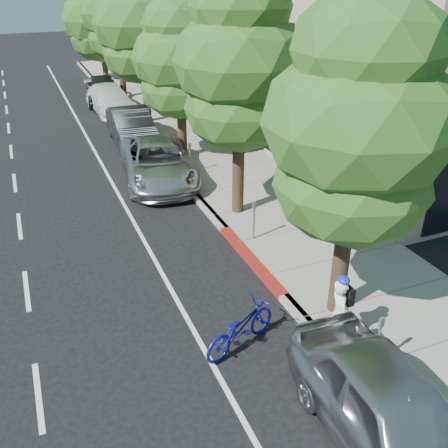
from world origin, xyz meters
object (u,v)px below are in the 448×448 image
silver_suv (158,162)px  near_car_a (393,418)px  pedestrian (239,129)px  bicycle (240,327)px  street_tree_5 (100,20)px  white_pickup (110,99)px  street_tree_3 (141,25)px  dark_sedan (132,128)px  cyclist (339,314)px  dark_suv_far (103,89)px  street_tree_2 (179,60)px  street_tree_4 (117,15)px  street_tree_1 (240,65)px  street_tree_0 (358,127)px

silver_suv → near_car_a: size_ratio=1.13×
pedestrian → bicycle: bearing=40.1°
street_tree_5 → pedestrian: street_tree_5 is taller
white_pickup → pedestrian: 9.80m
street_tree_3 → dark_sedan: size_ratio=1.61×
cyclist → pedestrian: cyclist is taller
dark_sedan → white_pickup: 6.31m
bicycle → dark_suv_far: size_ratio=0.44×
cyclist → dark_sedan: size_ratio=0.35×
street_tree_5 → cyclist: size_ratio=4.00×
street_tree_2 → street_tree_3: size_ratio=0.84×
near_car_a → dark_sedan: bearing=93.8°
bicycle → near_car_a: 3.79m
street_tree_4 → dark_sedan: 10.22m
pedestrian → dark_suv_far: bearing=-95.4°
street_tree_2 → street_tree_1: bearing=-90.0°
cyclist → pedestrian: bearing=-1.3°
white_pickup → dark_suv_far: size_ratio=1.08×
dark_sedan → pedestrian: 5.10m
street_tree_5 → dark_sedan: street_tree_5 is taller
white_pickup → silver_suv: bearing=-94.9°
cyclist → street_tree_3: bearing=11.4°
near_car_a → pedestrian: pedestrian is taller
street_tree_2 → dark_sedan: (-1.59, 2.81, -3.45)m
street_tree_1 → near_car_a: bearing=-98.2°
dark_sedan → street_tree_1: bearing=-77.6°
street_tree_1 → dark_suv_far: 18.06m
street_tree_4 → white_pickup: 5.34m
street_tree_0 → near_car_a: (-1.40, -3.75, -3.94)m
street_tree_4 → silver_suv: street_tree_4 is taller
street_tree_3 → white_pickup: 5.49m
street_tree_1 → street_tree_3: size_ratio=0.97×
dark_suv_far → street_tree_5: bearing=85.6°
bicycle → dark_sedan: size_ratio=0.42×
street_tree_1 → cyclist: street_tree_1 is taller
bicycle → silver_suv: bearing=-27.9°
street_tree_3 → bicycle: 18.94m
street_tree_2 → white_pickup: 9.88m
dark_suv_far → near_car_a: near_car_a is taller
street_tree_3 → street_tree_2: bearing=-90.0°
street_tree_4 → cyclist: street_tree_4 is taller
near_car_a → street_tree_1: bearing=85.0°
street_tree_0 → cyclist: (-0.65, -1.00, -3.90)m
street_tree_0 → street_tree_3: street_tree_3 is taller
cyclist → silver_suv: (-1.06, 11.00, -0.10)m
street_tree_0 → street_tree_1: street_tree_1 is taller
bicycle → street_tree_5: bearing=-27.4°
street_tree_0 → cyclist: 4.08m
street_tree_3 → street_tree_4: bearing=90.0°
street_tree_0 → street_tree_2: size_ratio=1.11×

